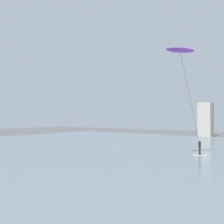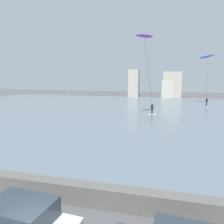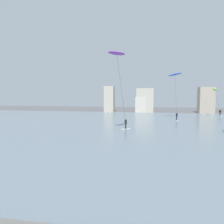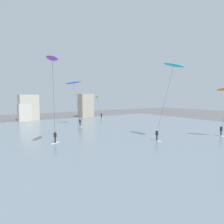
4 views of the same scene
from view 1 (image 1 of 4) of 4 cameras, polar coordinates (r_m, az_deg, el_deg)
The scene contains 2 objects.
water_bay at distance 29.48m, azimuth 20.13°, elevation -9.19°, with size 84.00×52.00×0.10m, color slate.
kitesurfer_purple at distance 26.13m, azimuth 16.10°, elevation 11.77°, with size 3.05×4.91×11.10m.
Camera 1 is at (8.63, 3.24, 4.09)m, focal length 39.03 mm.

